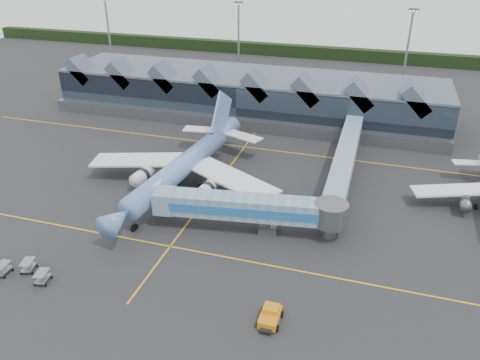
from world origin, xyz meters
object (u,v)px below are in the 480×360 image
(main_airliner, at_px, (184,165))
(pushback_tug, at_px, (270,316))
(fuel_truck, at_px, (167,182))
(jet_bridge, at_px, (260,209))

(main_airliner, relative_size, pushback_tug, 10.46)
(main_airliner, height_order, fuel_truck, main_airliner)
(main_airliner, distance_m, fuel_truck, 3.95)
(main_airliner, xyz_separation_m, jet_bridge, (15.87, -9.75, -0.09))
(jet_bridge, bearing_deg, pushback_tug, -79.56)
(jet_bridge, height_order, fuel_truck, jet_bridge)
(main_airliner, bearing_deg, jet_bridge, -25.25)
(main_airliner, distance_m, jet_bridge, 18.63)
(main_airliner, height_order, jet_bridge, main_airliner)
(fuel_truck, bearing_deg, jet_bridge, -43.80)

